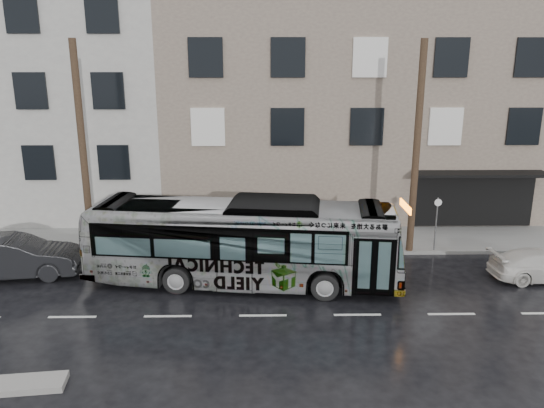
% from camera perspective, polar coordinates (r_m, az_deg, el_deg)
% --- Properties ---
extents(ground, '(120.00, 120.00, 0.00)m').
position_cam_1_polar(ground, '(20.51, -0.99, -8.69)').
color(ground, black).
rests_on(ground, ground).
extents(sidewalk, '(90.00, 3.60, 0.15)m').
position_cam_1_polar(sidewalk, '(25.04, -0.99, -3.94)').
color(sidewalk, gray).
rests_on(sidewalk, ground).
extents(building_taupe, '(20.00, 12.00, 11.00)m').
position_cam_1_polar(building_taupe, '(31.93, 8.12, 10.13)').
color(building_taupe, gray).
rests_on(building_taupe, ground).
extents(utility_pole_front, '(0.30, 0.30, 9.00)m').
position_cam_1_polar(utility_pole_front, '(23.24, 15.28, 5.66)').
color(utility_pole_front, '#463423').
rests_on(utility_pole_front, sidewalk).
extents(utility_pole_rear, '(0.30, 0.30, 9.00)m').
position_cam_1_polar(utility_pole_rear, '(23.57, -19.68, 5.43)').
color(utility_pole_rear, '#463423').
rests_on(utility_pole_rear, sidewalk).
extents(sign_post, '(0.06, 0.06, 2.40)m').
position_cam_1_polar(sign_post, '(24.32, 17.22, -2.08)').
color(sign_post, slate).
rests_on(sign_post, sidewalk).
extents(bus, '(12.13, 4.22, 3.31)m').
position_cam_1_polar(bus, '(20.14, -3.13, -4.11)').
color(bus, '#B2B2B2').
rests_on(bus, ground).
extents(white_sedan, '(4.15, 1.89, 1.18)m').
position_cam_1_polar(white_sedan, '(23.34, 27.06, -5.85)').
color(white_sedan, silver).
rests_on(white_sedan, ground).
extents(dark_sedan, '(5.19, 2.40, 1.65)m').
position_cam_1_polar(dark_sedan, '(23.27, -25.98, -5.15)').
color(dark_sedan, black).
rests_on(dark_sedan, ground).
extents(slush_pile, '(1.88, 1.00, 0.18)m').
position_cam_1_polar(slush_pile, '(16.08, -24.54, -17.19)').
color(slush_pile, '#A7A59E').
rests_on(slush_pile, ground).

